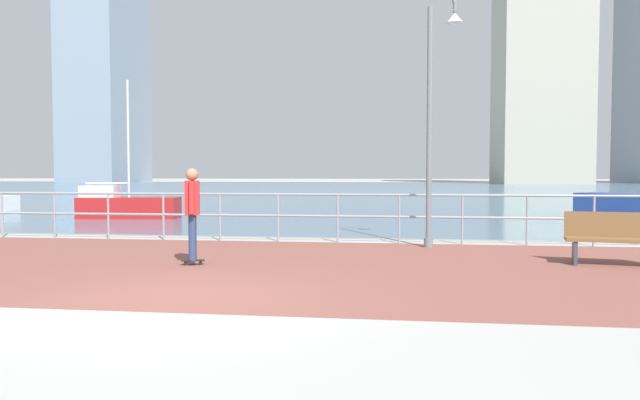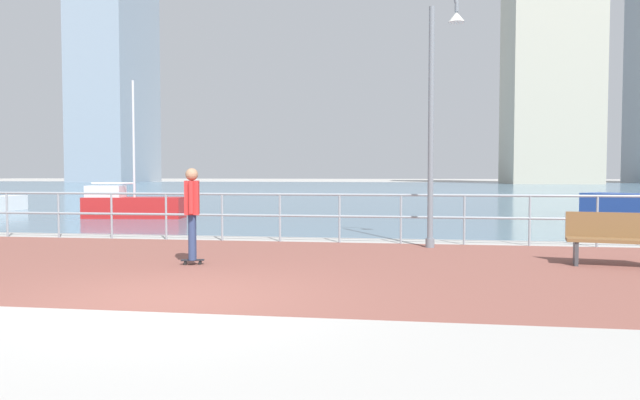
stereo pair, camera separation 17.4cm
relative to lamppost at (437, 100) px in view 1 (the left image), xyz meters
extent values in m
plane|color=#ADAAA5|center=(-3.58, 34.14, -3.16)|extent=(220.00, 220.00, 0.00)
cube|color=brown|center=(-3.58, -2.97, -3.16)|extent=(28.00, 7.06, 0.01)
cube|color=slate|center=(-3.58, 45.56, -3.16)|extent=(180.00, 88.00, 0.00)
cylinder|color=#8C99A3|center=(-10.58, 0.56, -2.61)|extent=(0.05, 0.05, 1.11)
cylinder|color=#8C99A3|center=(-9.18, 0.56, -2.61)|extent=(0.05, 0.05, 1.11)
cylinder|color=#8C99A3|center=(-7.78, 0.56, -2.61)|extent=(0.05, 0.05, 1.11)
cylinder|color=#8C99A3|center=(-6.38, 0.56, -2.61)|extent=(0.05, 0.05, 1.11)
cylinder|color=#8C99A3|center=(-4.98, 0.56, -2.61)|extent=(0.05, 0.05, 1.11)
cylinder|color=#8C99A3|center=(-3.58, 0.56, -2.61)|extent=(0.05, 0.05, 1.11)
cylinder|color=#8C99A3|center=(-2.18, 0.56, -2.61)|extent=(0.05, 0.05, 1.11)
cylinder|color=#8C99A3|center=(-0.78, 0.56, -2.61)|extent=(0.05, 0.05, 1.11)
cylinder|color=#8C99A3|center=(0.62, 0.56, -2.61)|extent=(0.05, 0.05, 1.11)
cylinder|color=#8C99A3|center=(2.02, 0.56, -2.61)|extent=(0.05, 0.05, 1.11)
cylinder|color=#8C99A3|center=(3.42, 0.56, -2.61)|extent=(0.05, 0.05, 1.11)
cylinder|color=#8C99A3|center=(-3.58, 0.56, -2.05)|extent=(25.20, 0.06, 0.06)
cylinder|color=#8C99A3|center=(-3.58, 0.56, -2.55)|extent=(25.20, 0.06, 0.06)
cylinder|color=slate|center=(-0.15, -0.04, -3.06)|extent=(0.19, 0.19, 0.20)
cylinder|color=slate|center=(-0.15, -0.04, -0.60)|extent=(0.12, 0.12, 5.12)
cylinder|color=slate|center=(0.35, 0.10, 2.11)|extent=(0.15, 0.12, 0.19)
cylinder|color=slate|center=(0.37, 0.11, 1.95)|extent=(0.11, 0.10, 0.17)
cone|color=silver|center=(0.37, 0.11, 1.76)|extent=(0.36, 0.36, 0.22)
cylinder|color=black|center=(-4.24, -2.99, -3.13)|extent=(0.07, 0.05, 0.06)
cylinder|color=black|center=(-4.22, -3.06, -3.13)|extent=(0.07, 0.05, 0.06)
cylinder|color=black|center=(-4.48, -3.06, -3.13)|extent=(0.07, 0.05, 0.06)
cylinder|color=black|center=(-4.46, -3.14, -3.13)|extent=(0.07, 0.05, 0.06)
cube|color=black|center=(-4.35, -3.06, -3.08)|extent=(0.41, 0.22, 0.02)
cylinder|color=navy|center=(-4.37, -2.99, -2.67)|extent=(0.16, 0.16, 0.79)
cylinder|color=navy|center=(-4.33, -3.14, -2.67)|extent=(0.16, 0.16, 0.79)
cube|color=red|center=(-4.35, -3.06, -1.98)|extent=(0.33, 0.39, 0.59)
cylinder|color=red|center=(-4.42, -2.84, -1.97)|extent=(0.11, 0.11, 0.56)
cylinder|color=red|center=(-4.28, -3.28, -1.97)|extent=(0.11, 0.11, 0.56)
sphere|color=#A37A5B|center=(-4.35, -3.06, -1.58)|extent=(0.22, 0.22, 0.22)
cube|color=brown|center=(2.91, -2.23, -2.71)|extent=(1.65, 0.69, 0.06)
cube|color=brown|center=(2.94, -2.02, -2.46)|extent=(1.58, 0.32, 0.44)
cube|color=#3F4247|center=(2.28, -2.11, -2.94)|extent=(0.13, 0.38, 0.45)
cube|color=#B21E1E|center=(-10.25, 6.85, -2.79)|extent=(3.56, 1.44, 0.74)
cube|color=silver|center=(-11.28, 6.74, -2.21)|extent=(1.32, 0.88, 0.41)
cylinder|color=silver|center=(-10.25, 6.85, -0.36)|extent=(0.08, 0.08, 4.12)
cylinder|color=silver|center=(-11.00, 6.77, -1.92)|extent=(1.56, 0.23, 0.07)
cube|color=#8493A3|center=(-52.49, 86.45, 18.85)|extent=(10.18, 16.04, 44.03)
cube|color=#B2AD99|center=(20.09, 79.76, 17.29)|extent=(12.25, 14.05, 40.91)
camera|label=1|loc=(-0.80, -12.91, -1.55)|focal=33.15mm
camera|label=2|loc=(-0.63, -12.89, -1.55)|focal=33.15mm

